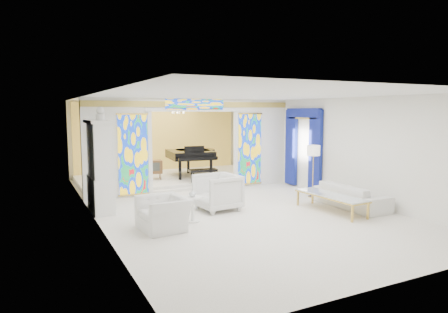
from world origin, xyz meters
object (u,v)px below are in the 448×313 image
armchair_right (217,192)px  sofa (351,196)px  armchair_left (163,213)px  coffee_table (331,196)px  china_cabinet (100,167)px  grand_piano (193,154)px  tv_console (154,167)px

armchair_right → sofa: (3.39, -1.35, -0.16)m
armchair_left → coffee_table: 4.38m
china_cabinet → coffee_table: size_ratio=1.29×
china_cabinet → armchair_right: 3.13m
china_cabinet → sofa: (6.17, -2.63, -0.85)m
grand_piano → armchair_right: bearing=-98.6°
sofa → coffee_table: bearing=101.2°
china_cabinet → armchair_left: (0.95, -2.33, -0.81)m
tv_console → coffee_table: bearing=-54.2°
armchair_left → tv_console: bearing=160.9°
grand_piano → tv_console: grand_piano is taller
tv_console → armchair_left: bearing=-95.1°
sofa → tv_console: bearing=34.0°
armchair_left → armchair_right: (1.82, 1.04, 0.12)m
china_cabinet → coffee_table: (5.31, -2.80, -0.74)m
coffee_table → tv_console: 6.61m
china_cabinet → coffee_table: china_cabinet is taller
china_cabinet → tv_console: 3.94m
armchair_right → sofa: 3.65m
china_cabinet → sofa: china_cabinet is taller
armchair_right → armchair_left: bearing=-65.3°
china_cabinet → armchair_left: bearing=-67.7°
sofa → coffee_table: size_ratio=1.03×
armchair_left → grand_piano: 6.45m
coffee_table → sofa: bearing=10.7°
armchair_left → coffee_table: bearing=79.2°
armchair_right → coffee_table: (2.53, -1.51, -0.05)m
armchair_left → coffee_table: (4.35, -0.47, 0.07)m
armchair_right → tv_console: (-0.42, 4.40, 0.14)m
armchair_left → sofa: 5.22m
china_cabinet → armchair_right: bearing=-24.8°
sofa → coffee_table: (-0.86, -0.16, 0.11)m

